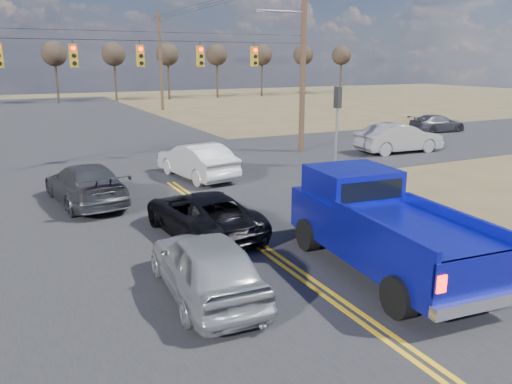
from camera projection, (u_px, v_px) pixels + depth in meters
name	position (u px, v px, depth m)	size (l,w,h in m)	color
ground	(394.00, 343.00, 9.29)	(160.00, 160.00, 0.00)	brown
road_main	(204.00, 207.00, 17.94)	(14.00, 120.00, 0.02)	#28282B
road_cross	(147.00, 166.00, 24.86)	(120.00, 12.00, 0.02)	#28282B
signal_gantry	(152.00, 61.00, 23.60)	(19.60, 4.83, 10.00)	#473323
utility_poles	(146.00, 57.00, 22.66)	(19.60, 58.32, 10.00)	#473323
treeline	(105.00, 50.00, 31.16)	(87.00, 117.80, 7.40)	#33261C
pickup_truck	(381.00, 226.00, 12.31)	(2.92, 6.37, 2.33)	black
silver_suv	(206.00, 264.00, 10.98)	(1.76, 4.37, 1.49)	gray
black_suv	(202.00, 213.00, 14.89)	(2.23, 4.83, 1.34)	black
white_car_queue	(197.00, 161.00, 22.11)	(1.68, 4.81, 1.59)	#BEBEBE
dgrey_car_queue	(85.00, 184.00, 18.17)	(2.06, 5.07, 1.47)	#37373C
cross_car_east_near	(399.00, 138.00, 28.30)	(5.02, 1.75, 1.65)	gray
cross_car_east_far	(437.00, 123.00, 36.44)	(4.39, 1.78, 1.27)	#37373C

